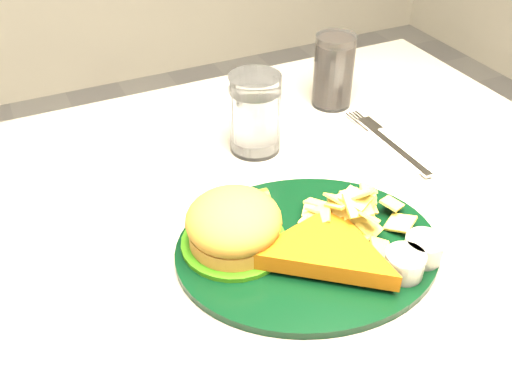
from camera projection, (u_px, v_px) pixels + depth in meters
table at (234, 375)px, 1.02m from camera, size 1.20×0.80×0.75m
dinner_plate at (309, 228)px, 0.71m from camera, size 0.39×0.35×0.08m
water_glass at (255, 114)px, 0.88m from camera, size 0.09×0.09×0.13m
cola_glass at (334, 71)px, 1.00m from camera, size 0.09×0.09×0.13m
fork_napkin at (396, 149)px, 0.91m from camera, size 0.14×0.19×0.01m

